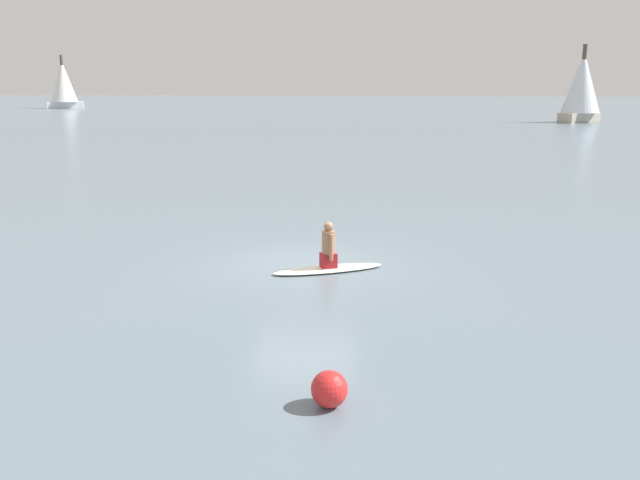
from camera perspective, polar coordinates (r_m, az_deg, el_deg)
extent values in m
plane|color=slate|center=(15.84, -1.35, -2.08)|extent=(400.00, 400.00, 0.00)
ellipsoid|color=silver|center=(15.26, 0.72, -2.50)|extent=(2.65, 1.69, 0.09)
cube|color=#A51E23|center=(15.21, 0.73, -1.74)|extent=(0.44, 0.41, 0.33)
cylinder|color=#9E7051|center=(15.11, 0.73, -0.22)|extent=(0.41, 0.41, 0.55)
sphere|color=#9E7051|center=(15.02, 0.74, 1.16)|extent=(0.22, 0.22, 0.22)
cylinder|color=#9E7051|center=(14.95, 0.96, -0.64)|extent=(0.12, 0.12, 0.60)
cylinder|color=#9E7051|center=(15.29, 0.51, -0.32)|extent=(0.12, 0.12, 0.60)
cube|color=#B2A893|center=(77.92, 21.30, 9.75)|extent=(5.22, 5.32, 1.03)
cylinder|color=#4C4238|center=(77.83, 21.55, 12.72)|extent=(0.46, 0.46, 7.07)
cone|color=white|center=(77.83, 21.53, 12.41)|extent=(5.67, 5.67, 6.23)
cube|color=silver|center=(119.80, -20.97, 10.74)|extent=(5.99, 4.64, 1.07)
cylinder|color=#4C4238|center=(119.74, -21.15, 12.77)|extent=(0.48, 0.48, 7.46)
cone|color=white|center=(119.74, -21.13, 12.56)|extent=(5.72, 5.72, 6.56)
sphere|color=red|center=(9.05, 0.81, -12.64)|extent=(0.50, 0.50, 0.50)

